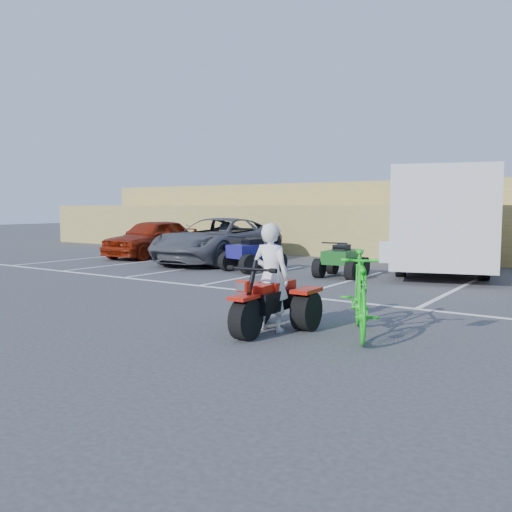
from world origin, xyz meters
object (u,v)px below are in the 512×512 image
Objects in this scene: red_car at (152,238)px; quad_atv_green at (341,277)px; grey_pickup at (218,240)px; cargo_trailer at (443,218)px; green_dirt_bike at (360,293)px; red_trike_atv at (266,332)px; rider at (271,277)px; quad_atv_blue at (253,271)px.

quad_atv_green is at bearing -12.93° from red_car.
grey_pickup is 7.46m from cargo_trailer.
green_dirt_bike is at bearing -67.61° from quad_atv_green.
green_dirt_bike is 11.18m from grey_pickup.
red_car is 0.63× the size of cargo_trailer.
red_trike_atv is 0.97× the size of rider.
rider reaches higher than red_car.
grey_pickup is 3.37m from red_car.
grey_pickup is at bearing 130.33° from red_trike_atv.
red_trike_atv is 7.03m from quad_atv_green.
rider is at bearing -52.42° from grey_pickup.
grey_pickup reaches higher than green_dirt_bike.
quad_atv_blue is at bearing -55.21° from rider.
red_car is (-10.56, 7.97, -0.11)m from rider.
rider is 6.94m from quad_atv_green.
cargo_trailer reaches higher than red_trike_atv.
quad_atv_green is (5.28, -1.18, -0.78)m from grey_pickup.
green_dirt_bike is at bearing -45.86° from grey_pickup.
green_dirt_bike is at bearing 24.78° from red_trike_atv.
rider is 0.25× the size of cargo_trailer.
rider reaches higher than grey_pickup.
grey_pickup is 0.81× the size of cargo_trailer.
quad_atv_green is (2.79, 0.30, 0.00)m from quad_atv_blue.
quad_atv_blue is 2.80m from quad_atv_green.
quad_atv_blue reaches higher than quad_atv_green.
rider is at bearing -37.50° from quad_atv_blue.
quad_atv_green is at bearing -140.78° from cargo_trailer.
rider is 1.10× the size of quad_atv_green.
red_trike_atv is at bearing -41.58° from red_car.
grey_pickup is (-7.19, 7.94, 0.78)m from red_trike_atv.
red_trike_atv is at bearing -179.88° from green_dirt_bike.
grey_pickup is 3.32× the size of quad_atv_blue.
rider is at bearing -79.06° from quad_atv_green.
green_dirt_bike is 6.94m from quad_atv_green.
green_dirt_bike is at bearing -28.37° from quad_atv_blue.
red_car is (-10.56, 8.12, 0.74)m from red_trike_atv.
cargo_trailer is 5.89m from quad_atv_blue.
quad_atv_green is at bearing 103.96° from red_trike_atv.
grey_pickup is at bearing 165.26° from quad_atv_blue.
red_trike_atv is 7.99m from quad_atv_blue.
rider reaches higher than red_trike_atv.
green_dirt_bike reaches higher than quad_atv_blue.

